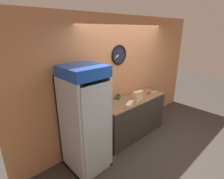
{
  "coord_description": "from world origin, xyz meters",
  "views": [
    {
      "loc": [
        -2.87,
        -1.5,
        2.41
      ],
      "look_at": [
        -0.68,
        0.82,
        1.31
      ],
      "focal_mm": 28.0,
      "sensor_mm": 36.0,
      "label": 1
    }
  ],
  "objects_px": {
    "sandwich_stack_middle": "(138,96)",
    "sandwich_flat_left": "(130,104)",
    "chefs_knife": "(151,93)",
    "sandwich_stack_bottom": "(138,99)",
    "condiment_jar": "(118,97)",
    "beverage_cooler": "(83,114)",
    "sandwich_stack_top": "(138,93)"
  },
  "relations": [
    {
      "from": "sandwich_stack_middle",
      "to": "sandwich_stack_top",
      "type": "height_order",
      "value": "sandwich_stack_top"
    },
    {
      "from": "chefs_knife",
      "to": "sandwich_stack_bottom",
      "type": "bearing_deg",
      "value": -172.28
    },
    {
      "from": "beverage_cooler",
      "to": "sandwich_stack_top",
      "type": "height_order",
      "value": "beverage_cooler"
    },
    {
      "from": "sandwich_stack_bottom",
      "to": "condiment_jar",
      "type": "xyz_separation_m",
      "value": [
        -0.27,
        0.34,
        0.02
      ]
    },
    {
      "from": "sandwich_flat_left",
      "to": "sandwich_stack_middle",
      "type": "bearing_deg",
      "value": 10.69
    },
    {
      "from": "sandwich_stack_middle",
      "to": "sandwich_flat_left",
      "type": "distance_m",
      "value": 0.37
    },
    {
      "from": "beverage_cooler",
      "to": "sandwich_stack_top",
      "type": "xyz_separation_m",
      "value": [
        1.38,
        -0.09,
        0.07
      ]
    },
    {
      "from": "sandwich_stack_bottom",
      "to": "sandwich_stack_top",
      "type": "xyz_separation_m",
      "value": [
        0.0,
        0.0,
        0.14
      ]
    },
    {
      "from": "sandwich_stack_top",
      "to": "chefs_knife",
      "type": "relative_size",
      "value": 0.83
    },
    {
      "from": "beverage_cooler",
      "to": "sandwich_stack_top",
      "type": "relative_size",
      "value": 6.82
    },
    {
      "from": "chefs_knife",
      "to": "beverage_cooler",
      "type": "bearing_deg",
      "value": 179.69
    },
    {
      "from": "sandwich_stack_middle",
      "to": "condiment_jar",
      "type": "relative_size",
      "value": 2.48
    },
    {
      "from": "beverage_cooler",
      "to": "sandwich_stack_middle",
      "type": "xyz_separation_m",
      "value": [
        1.38,
        -0.09,
        -0.0
      ]
    },
    {
      "from": "sandwich_stack_bottom",
      "to": "sandwich_stack_middle",
      "type": "relative_size",
      "value": 1.0
    },
    {
      "from": "sandwich_stack_middle",
      "to": "sandwich_stack_top",
      "type": "xyz_separation_m",
      "value": [
        0.0,
        0.0,
        0.07
      ]
    },
    {
      "from": "beverage_cooler",
      "to": "chefs_knife",
      "type": "xyz_separation_m",
      "value": [
        1.99,
        -0.01,
        -0.1
      ]
    },
    {
      "from": "sandwich_flat_left",
      "to": "chefs_knife",
      "type": "xyz_separation_m",
      "value": [
        0.96,
        0.15,
        -0.03
      ]
    },
    {
      "from": "sandwich_stack_middle",
      "to": "sandwich_flat_left",
      "type": "height_order",
      "value": "sandwich_stack_middle"
    },
    {
      "from": "condiment_jar",
      "to": "chefs_knife",
      "type": "bearing_deg",
      "value": -16.62
    },
    {
      "from": "beverage_cooler",
      "to": "sandwich_stack_top",
      "type": "bearing_deg",
      "value": -3.83
    },
    {
      "from": "chefs_knife",
      "to": "sandwich_flat_left",
      "type": "bearing_deg",
      "value": -171.18
    },
    {
      "from": "beverage_cooler",
      "to": "sandwich_stack_middle",
      "type": "bearing_deg",
      "value": -3.83
    },
    {
      "from": "sandwich_flat_left",
      "to": "condiment_jar",
      "type": "height_order",
      "value": "condiment_jar"
    },
    {
      "from": "beverage_cooler",
      "to": "sandwich_stack_middle",
      "type": "height_order",
      "value": "beverage_cooler"
    },
    {
      "from": "sandwich_stack_top",
      "to": "beverage_cooler",
      "type": "bearing_deg",
      "value": 176.17
    },
    {
      "from": "sandwich_flat_left",
      "to": "condiment_jar",
      "type": "xyz_separation_m",
      "value": [
        0.09,
        0.41,
        0.02
      ]
    },
    {
      "from": "beverage_cooler",
      "to": "condiment_jar",
      "type": "xyz_separation_m",
      "value": [
        1.12,
        0.25,
        -0.05
      ]
    },
    {
      "from": "sandwich_stack_top",
      "to": "condiment_jar",
      "type": "bearing_deg",
      "value": 127.9
    },
    {
      "from": "sandwich_flat_left",
      "to": "condiment_jar",
      "type": "bearing_deg",
      "value": 78.17
    },
    {
      "from": "sandwich_stack_middle",
      "to": "beverage_cooler",
      "type": "bearing_deg",
      "value": 176.17
    },
    {
      "from": "sandwich_stack_middle",
      "to": "condiment_jar",
      "type": "height_order",
      "value": "sandwich_stack_middle"
    },
    {
      "from": "sandwich_stack_middle",
      "to": "sandwich_flat_left",
      "type": "relative_size",
      "value": 0.93
    }
  ]
}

